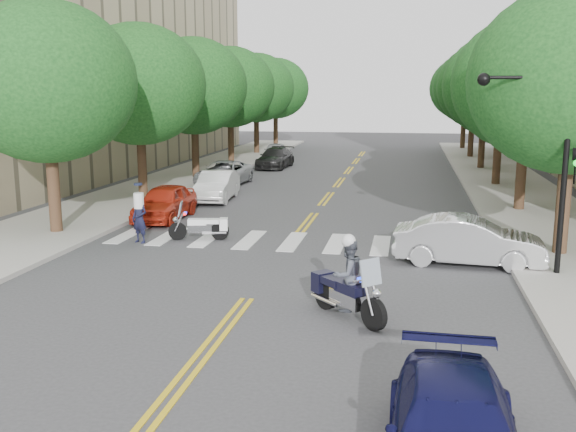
% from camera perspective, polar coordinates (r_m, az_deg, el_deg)
% --- Properties ---
extents(ground, '(140.00, 140.00, 0.00)m').
position_cam_1_polar(ground, '(16.57, -3.64, -7.37)').
color(ground, '#38383A').
rests_on(ground, ground).
extents(sidewalk_left, '(5.00, 60.00, 0.15)m').
position_cam_1_polar(sidewalk_left, '(39.91, -9.12, 3.43)').
color(sidewalk_left, '#9E9991').
rests_on(sidewalk_left, ground).
extents(sidewalk_right, '(5.00, 60.00, 0.15)m').
position_cam_1_polar(sidewalk_right, '(38.00, 19.00, 2.60)').
color(sidewalk_right, '#9E9991').
rests_on(sidewalk_right, ground).
extents(tree_l_0, '(6.40, 6.40, 8.45)m').
position_cam_1_polar(tree_l_0, '(24.76, -20.69, 11.07)').
color(tree_l_0, '#382316').
rests_on(tree_l_0, ground).
extents(tree_l_1, '(6.40, 6.40, 8.45)m').
position_cam_1_polar(tree_l_1, '(31.89, -13.14, 11.30)').
color(tree_l_1, '#382316').
rests_on(tree_l_1, ground).
extents(tree_l_2, '(6.40, 6.40, 8.45)m').
position_cam_1_polar(tree_l_2, '(39.35, -8.39, 11.35)').
color(tree_l_2, '#382316').
rests_on(tree_l_2, ground).
extents(tree_l_3, '(6.40, 6.40, 8.45)m').
position_cam_1_polar(tree_l_3, '(46.99, -5.17, 11.33)').
color(tree_l_3, '#382316').
rests_on(tree_l_3, ground).
extents(tree_l_4, '(6.40, 6.40, 8.45)m').
position_cam_1_polar(tree_l_4, '(54.74, -2.85, 11.30)').
color(tree_l_4, '#382316').
rests_on(tree_l_4, ground).
extents(tree_l_5, '(6.40, 6.40, 8.45)m').
position_cam_1_polar(tree_l_5, '(62.54, -1.12, 11.27)').
color(tree_l_5, '#382316').
rests_on(tree_l_5, ground).
extents(tree_r_0, '(6.40, 6.40, 8.45)m').
position_cam_1_polar(tree_r_0, '(21.79, 24.03, 10.95)').
color(tree_r_0, '#382316').
rests_on(tree_r_0, ground).
extents(tree_r_1, '(6.40, 6.40, 8.45)m').
position_cam_1_polar(tree_r_1, '(29.64, 20.50, 10.95)').
color(tree_r_1, '#382316').
rests_on(tree_r_1, ground).
extents(tree_r_2, '(6.40, 6.40, 8.45)m').
position_cam_1_polar(tree_r_2, '(37.55, 18.45, 10.94)').
color(tree_r_2, '#382316').
rests_on(tree_r_2, ground).
extents(tree_r_3, '(6.40, 6.40, 8.45)m').
position_cam_1_polar(tree_r_3, '(45.50, 17.12, 10.92)').
color(tree_r_3, '#382316').
rests_on(tree_r_3, ground).
extents(tree_r_4, '(6.40, 6.40, 8.45)m').
position_cam_1_polar(tree_r_4, '(53.46, 16.18, 10.90)').
color(tree_r_4, '#382316').
rests_on(tree_r_4, ground).
extents(tree_r_5, '(6.40, 6.40, 8.45)m').
position_cam_1_polar(tree_r_5, '(61.43, 15.48, 10.89)').
color(tree_r_5, '#382316').
rests_on(tree_r_5, ground).
extents(traffic_signal_pole, '(2.82, 0.42, 6.00)m').
position_cam_1_polar(traffic_signal_pole, '(19.17, 22.14, 5.72)').
color(traffic_signal_pole, black).
rests_on(traffic_signal_pole, ground).
extents(motorcycle_police, '(1.93, 1.96, 2.02)m').
position_cam_1_polar(motorcycle_police, '(15.02, 5.21, -5.75)').
color(motorcycle_police, black).
rests_on(motorcycle_police, ground).
extents(motorcycle_parked, '(2.13, 0.82, 1.39)m').
position_cam_1_polar(motorcycle_parked, '(23.09, -7.47, -0.94)').
color(motorcycle_parked, black).
rests_on(motorcycle_parked, ground).
extents(officer_standing, '(0.72, 0.60, 1.70)m').
position_cam_1_polar(officer_standing, '(22.99, -13.06, -0.25)').
color(officer_standing, black).
rests_on(officer_standing, ground).
extents(convertible, '(4.62, 1.94, 1.48)m').
position_cam_1_polar(convertible, '(20.32, 15.77, -2.15)').
color(convertible, silver).
rests_on(convertible, ground).
extents(parked_car_a, '(1.77, 4.29, 1.45)m').
position_cam_1_polar(parked_car_a, '(26.99, -10.89, 1.21)').
color(parked_car_a, '#B52713').
rests_on(parked_car_a, ground).
extents(parked_car_b, '(1.84, 4.45, 1.43)m').
position_cam_1_polar(parked_car_b, '(31.43, -6.36, 2.67)').
color(parked_car_b, silver).
rests_on(parked_car_b, ground).
extents(parked_car_c, '(2.54, 5.07, 1.38)m').
position_cam_1_polar(parked_car_c, '(36.49, -5.73, 3.79)').
color(parked_car_c, '#929599').
rests_on(parked_car_c, ground).
extents(parked_car_d, '(2.18, 4.85, 1.38)m').
position_cam_1_polar(parked_car_d, '(44.90, -1.14, 5.18)').
color(parked_car_d, black).
rests_on(parked_car_d, ground).
extents(parked_car_e, '(1.75, 3.98, 1.33)m').
position_cam_1_polar(parked_car_e, '(50.24, -1.15, 5.77)').
color(parked_car_e, '#9C9BA0').
rests_on(parked_car_e, ground).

